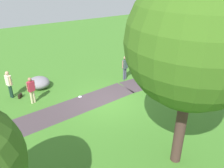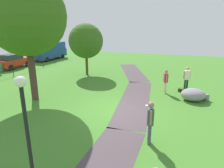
# 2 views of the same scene
# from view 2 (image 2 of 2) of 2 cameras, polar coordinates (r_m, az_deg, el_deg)

# --- Properties ---
(ground_plane) EXTENTS (48.00, 48.00, 0.00)m
(ground_plane) POSITION_cam_2_polar(r_m,az_deg,el_deg) (10.99, 1.14, -7.48)
(ground_plane) COLOR #407A28
(footpath_segment_mid) EXTENTS (8.15, 2.67, 0.01)m
(footpath_segment_mid) POSITION_cam_2_polar(r_m,az_deg,el_deg) (12.60, 6.74, -4.37)
(footpath_segment_mid) COLOR #483C41
(footpath_segment_mid) RESTS_ON ground
(footpath_segment_far) EXTENTS (8.09, 4.67, 0.01)m
(footpath_segment_far) POSITION_cam_2_polar(r_m,az_deg,el_deg) (20.21, 5.98, 3.61)
(footpath_segment_far) COLOR #483C41
(footpath_segment_far) RESTS_ON ground
(large_shade_tree) EXTENTS (4.57, 4.57, 7.33)m
(large_shade_tree) POSITION_cam_2_polar(r_m,az_deg,el_deg) (12.67, -23.77, 17.67)
(large_shade_tree) COLOR #49312B
(large_shade_tree) RESTS_ON ground
(young_tree_near_path) EXTENTS (3.16, 3.16, 4.74)m
(young_tree_near_path) POSITION_cam_2_polar(r_m,az_deg,el_deg) (18.52, -7.58, 12.26)
(young_tree_near_path) COLOR brown
(young_tree_near_path) RESTS_ON ground
(lamp_post) EXTENTS (0.28, 0.28, 3.33)m
(lamp_post) POSITION_cam_2_polar(r_m,az_deg,el_deg) (5.51, -23.67, -10.70)
(lamp_post) COLOR black
(lamp_post) RESTS_ON ground
(lawn_boulder) EXTENTS (1.60, 1.70, 0.75)m
(lawn_boulder) POSITION_cam_2_polar(r_m,az_deg,el_deg) (13.21, 22.53, -2.87)
(lawn_boulder) COLOR gray
(lawn_boulder) RESTS_ON ground
(woman_with_handbag) EXTENTS (0.36, 0.49, 1.74)m
(woman_with_handbag) POSITION_cam_2_polar(r_m,az_deg,el_deg) (14.76, 20.90, 1.86)
(woman_with_handbag) COLOR #173124
(woman_with_handbag) RESTS_ON ground
(man_near_boulder) EXTENTS (0.50, 0.33, 1.65)m
(man_near_boulder) POSITION_cam_2_polar(r_m,az_deg,el_deg) (13.83, 15.33, 1.16)
(man_near_boulder) COLOR beige
(man_near_boulder) RESTS_ON ground
(passerby_on_path) EXTENTS (0.51, 0.30, 1.75)m
(passerby_on_path) POSITION_cam_2_polar(r_m,az_deg,el_deg) (7.75, 11.06, -10.19)
(passerby_on_path) COLOR #484C5D
(passerby_on_path) RESTS_ON ground
(handbag_on_grass) EXTENTS (0.38, 0.38, 0.31)m
(handbag_on_grass) POSITION_cam_2_polar(r_m,az_deg,el_deg) (14.56, 19.26, -1.75)
(handbag_on_grass) COLOR black
(handbag_on_grass) RESTS_ON ground
(backpack_by_boulder) EXTENTS (0.35, 0.35, 0.40)m
(backpack_by_boulder) POSITION_cam_2_polar(r_m,az_deg,el_deg) (13.57, 25.72, -3.56)
(backpack_by_boulder) COLOR gray
(backpack_by_boulder) RESTS_ON ground
(frisbee_on_grass) EXTENTS (0.22, 0.22, 0.02)m
(frisbee_on_grass) POSITION_cam_2_polar(r_m,az_deg,el_deg) (11.70, 10.16, -6.17)
(frisbee_on_grass) COLOR white
(frisbee_on_grass) RESTS_ON ground
(parked_suv_orange) EXTENTS (3.94, 1.77, 1.56)m
(parked_suv_orange) POSITION_cam_2_polar(r_m,az_deg,el_deg) (24.37, -26.84, 6.05)
(parked_suv_orange) COLOR red
(parked_suv_orange) RESTS_ON ground
(delivery_van) EXTENTS (5.64, 2.80, 2.30)m
(delivery_van) POSITION_cam_2_polar(r_m,az_deg,el_deg) (28.94, -18.22, 9.28)
(delivery_van) COLOR navy
(delivery_van) RESTS_ON ground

